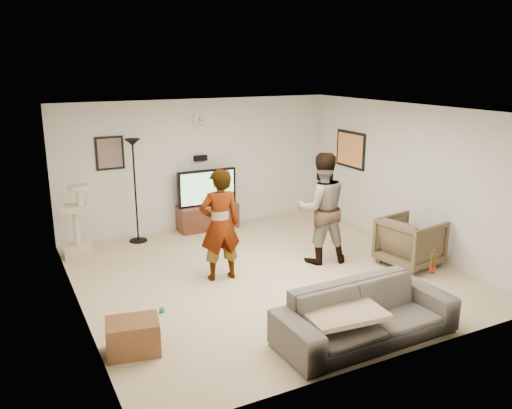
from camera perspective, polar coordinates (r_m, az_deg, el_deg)
name	(u,v)px	position (r m, az deg, el deg)	size (l,w,h in m)	color
floor	(266,274)	(8.15, 1.10, -7.58)	(5.50, 5.50, 0.02)	tan
ceiling	(267,109)	(7.54, 1.20, 10.36)	(5.50, 5.50, 0.02)	white
wall_back	(200,164)	(10.20, -6.18, 4.40)	(5.50, 0.04, 2.50)	silver
wall_front	(392,253)	(5.59, 14.63, -5.17)	(5.50, 0.04, 2.50)	silver
wall_left	(73,219)	(6.93, -19.33, -1.56)	(0.04, 5.50, 2.50)	silver
wall_right	(407,177)	(9.34, 16.22, 2.88)	(0.04, 5.50, 2.50)	silver
wall_clock	(199,120)	(10.05, -6.26, 9.14)	(0.26, 0.26, 0.04)	white
wall_speaker	(201,158)	(10.12, -6.08, 5.07)	(0.25, 0.10, 0.10)	black
picture_back	(110,153)	(9.66, -15.69, 5.43)	(0.42, 0.03, 0.52)	#64544E
picture_right	(350,150)	(10.48, 10.28, 5.92)	(0.03, 0.78, 0.62)	#E88747
tv_stand	(208,217)	(10.23, -5.30, -1.35)	(1.16, 0.45, 0.48)	#3F1F14
console_box	(220,232)	(9.97, -3.95, -3.01)	(0.40, 0.30, 0.07)	#B4B4BB
tv	(207,187)	(10.08, -5.38, 1.87)	(1.18, 0.08, 0.70)	black
tv_screen	(208,188)	(10.04, -5.28, 1.82)	(1.08, 0.01, 0.61)	#70F442
floor_lamp	(135,191)	(9.53, -13.04, 1.40)	(0.32, 0.32, 1.87)	black
cat_tree	(76,221)	(9.13, -19.08, -1.73)	(0.40, 0.40, 1.24)	beige
person_left	(220,225)	(7.70, -3.97, -2.23)	(0.62, 0.40, 1.69)	#BDBDBD
person_right	(321,208)	(8.41, 7.12, -0.40)	(0.88, 0.68, 1.80)	navy
sofa	(366,314)	(6.35, 11.92, -11.60)	(2.18, 0.85, 0.64)	#534E48
throw_blanket	(342,311)	(6.10, 9.36, -11.44)	(0.90, 0.70, 0.06)	#CAAA8A
beer_bottle	(433,264)	(6.81, 18.77, -6.14)	(0.06, 0.06, 0.25)	#4A2908
armchair	(410,242)	(8.69, 16.51, -3.93)	(0.84, 0.86, 0.78)	#4B402C
side_table	(133,337)	(6.17, -13.30, -13.87)	(0.58, 0.43, 0.39)	brown
toy_ball	(162,310)	(7.04, -10.23, -11.24)	(0.08, 0.08, 0.08)	teal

